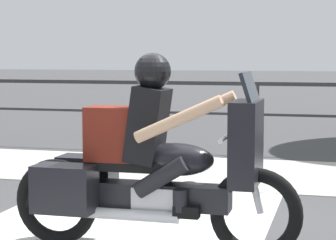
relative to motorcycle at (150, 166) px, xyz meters
The scene contains 3 objects.
sidewalk_band 3.73m from the motorcycle, 87.11° to the left, with size 44.00×2.40×0.01m, color #B7B2A8.
fence_railing 5.45m from the motorcycle, 88.06° to the left, with size 36.00×0.05×1.15m.
motorcycle is the anchor object (origin of this frame).
Camera 1 is at (1.27, -5.19, 1.58)m, focal length 70.00 mm.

